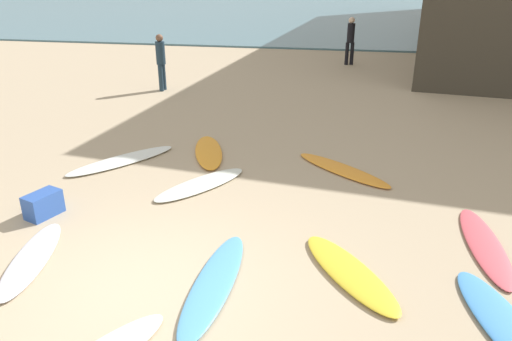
% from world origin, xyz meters
% --- Properties ---
extents(ground_plane, '(120.00, 120.00, 0.00)m').
position_xyz_m(ground_plane, '(0.00, 0.00, 0.00)').
color(ground_plane, tan).
extents(ocean_water, '(120.00, 40.00, 0.08)m').
position_xyz_m(ocean_water, '(0.00, 37.88, 0.04)').
color(ocean_water, slate).
rests_on(ocean_water, ground_plane).
extents(surfboard_0, '(2.06, 1.83, 0.07)m').
position_xyz_m(surfboard_0, '(2.49, 4.33, 0.03)').
color(surfboard_0, orange).
rests_on(surfboard_0, ground_plane).
extents(surfboard_1, '(0.60, 2.39, 0.08)m').
position_xyz_m(surfboard_1, '(0.91, 0.29, 0.04)').
color(surfboard_1, '#519FDE').
rests_on(surfboard_1, ground_plane).
extents(surfboard_2, '(1.90, 2.23, 0.08)m').
position_xyz_m(surfboard_2, '(-1.98, 4.02, 0.04)').
color(surfboard_2, white).
rests_on(surfboard_2, ground_plane).
extents(surfboard_3, '(1.64, 1.98, 0.07)m').
position_xyz_m(surfboard_3, '(-0.08, 3.18, 0.04)').
color(surfboard_3, silver).
rests_on(surfboard_3, ground_plane).
extents(surfboard_4, '(0.55, 2.25, 0.06)m').
position_xyz_m(surfboard_4, '(4.57, 1.88, 0.03)').
color(surfboard_4, '#DB525E').
rests_on(surfboard_4, ground_plane).
extents(surfboard_6, '(0.88, 2.01, 0.08)m').
position_xyz_m(surfboard_6, '(-1.73, 0.41, 0.04)').
color(surfboard_6, white).
rests_on(surfboard_6, ground_plane).
extents(surfboard_7, '(1.59, 1.98, 0.09)m').
position_xyz_m(surfboard_7, '(2.63, 0.83, 0.04)').
color(surfboard_7, yellow).
rests_on(surfboard_7, ground_plane).
extents(surfboard_8, '(1.16, 2.09, 0.08)m').
position_xyz_m(surfboard_8, '(-0.35, 4.79, 0.04)').
color(surfboard_8, orange).
rests_on(surfboard_8, ground_plane).
extents(surfboard_9, '(1.08, 2.18, 0.07)m').
position_xyz_m(surfboard_9, '(4.38, 0.09, 0.04)').
color(surfboard_9, '#4592E3').
rests_on(surfboard_9, ground_plane).
extents(beachgoer_near, '(0.35, 0.35, 1.77)m').
position_xyz_m(beachgoer_near, '(2.56, 14.86, 0.99)').
color(beachgoer_near, black).
rests_on(beachgoer_near, ground_plane).
extents(beachgoer_mid, '(0.30, 0.34, 1.72)m').
position_xyz_m(beachgoer_mid, '(-3.16, 9.83, 0.96)').
color(beachgoer_mid, '#1E3342').
rests_on(beachgoer_mid, ground_plane).
extents(beach_cooler, '(0.51, 0.65, 0.40)m').
position_xyz_m(beach_cooler, '(-2.28, 1.66, 0.20)').
color(beach_cooler, '#2D56B2').
rests_on(beach_cooler, ground_plane).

